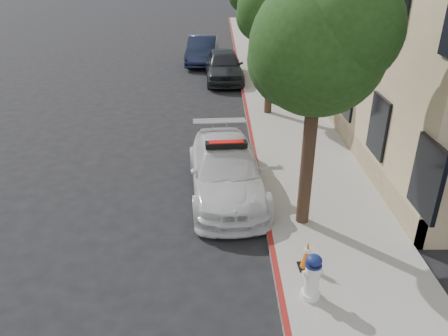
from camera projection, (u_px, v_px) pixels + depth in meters
ground at (187, 187)px, 12.35m from camera, size 120.00×120.00×0.00m
sidewalk at (273, 87)px, 21.33m from camera, size 3.20×50.00×0.15m
curb_strip at (242, 87)px, 21.31m from camera, size 0.12×50.00×0.15m
tree_near at (320, 46)px, 8.69m from camera, size 2.92×2.82×5.62m
tree_mid at (273, 7)px, 15.91m from camera, size 2.77×2.64×5.43m
police_car at (226, 170)px, 11.74m from camera, size 2.30×4.90×1.53m
parked_car_mid at (224, 65)px, 22.30m from camera, size 2.05×4.69×1.57m
parked_car_far at (203, 50)px, 25.92m from camera, size 1.90×4.80×1.55m
fire_hydrant at (312, 277)px, 7.99m from camera, size 0.40×0.36×0.95m
traffic_cone at (307, 255)px, 8.81m from camera, size 0.34×0.34×0.62m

